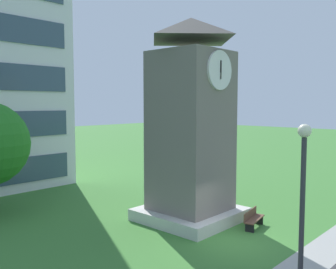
% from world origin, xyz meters
% --- Properties ---
extents(ground_plane, '(160.00, 160.00, 0.00)m').
position_xyz_m(ground_plane, '(0.00, 0.00, 0.00)').
color(ground_plane, '#3D7A33').
extents(kerb_strip, '(120.00, 1.60, 0.01)m').
position_xyz_m(kerb_strip, '(0.00, -3.27, 0.00)').
color(kerb_strip, '#9E9E99').
rests_on(kerb_strip, ground).
extents(clock_tower, '(4.72, 4.72, 10.62)m').
position_xyz_m(clock_tower, '(1.36, 3.61, 4.75)').
color(clock_tower, slate).
rests_on(clock_tower, ground).
extents(park_bench, '(1.86, 0.83, 0.88)m').
position_xyz_m(park_bench, '(2.45, 0.44, 0.46)').
color(park_bench, brown).
rests_on(park_bench, ground).
extents(street_lamp, '(0.36, 0.36, 5.66)m').
position_xyz_m(street_lamp, '(-4.12, -4.75, 3.53)').
color(street_lamp, '#333338').
rests_on(street_lamp, ground).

